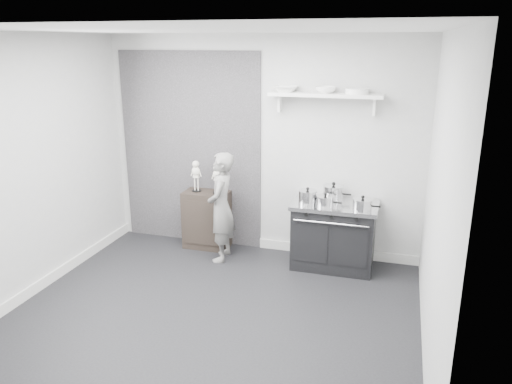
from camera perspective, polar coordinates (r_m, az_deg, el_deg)
ground at (r=5.12m, az=-5.17°, el=-13.83°), size 4.00×4.00×0.00m
room_shell at (r=4.68m, az=-6.05°, el=4.83°), size 4.02×3.62×2.71m
wall_shelf at (r=5.85m, az=7.94°, el=10.83°), size 1.30×0.26×0.24m
stove at (r=6.01m, az=8.86°, el=-4.87°), size 0.99×0.62×0.80m
side_cabinet at (r=6.54m, az=-5.63°, el=-3.15°), size 0.58×0.34×0.75m
child at (r=6.06m, az=-3.99°, el=-1.75°), size 0.38×0.53×1.35m
pot_front_left at (r=5.80m, az=5.91°, el=-0.56°), size 0.30×0.22×0.20m
pot_back_left at (r=5.98m, az=8.83°, el=-0.07°), size 0.34×0.25×0.22m
pot_front_right at (r=5.67m, az=12.08°, el=-1.41°), size 0.31×0.22×0.18m
pot_front_center at (r=5.75m, az=7.93°, el=-1.02°), size 0.29×0.21×0.16m
skeleton_full at (r=6.41m, az=-6.87°, el=2.09°), size 0.13×0.08×0.47m
skeleton_torso at (r=6.31m, az=-4.52°, el=1.72°), size 0.12×0.08×0.42m
bowl_large at (r=5.92m, az=3.41°, el=11.68°), size 0.29×0.29×0.07m
bowl_small at (r=5.84m, az=7.97°, el=11.49°), size 0.24×0.24×0.07m
plate_stack at (r=5.80m, az=11.46°, el=11.22°), size 0.26×0.26×0.06m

